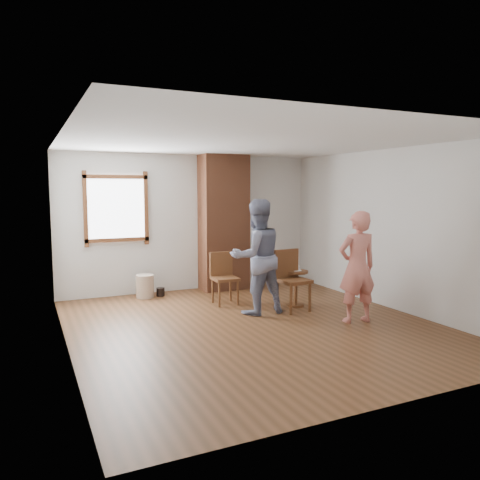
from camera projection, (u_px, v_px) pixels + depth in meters
name	position (u px, v px, depth m)	size (l,w,h in m)	color
ground	(254.00, 326.00, 6.69)	(5.50, 5.50, 0.00)	brown
room_shell	(233.00, 198.00, 7.02)	(5.04, 5.52, 2.62)	silver
brick_chimney	(224.00, 223.00, 9.05)	(0.90, 0.50, 2.60)	brown
stoneware_crock	(145.00, 286.00, 8.42)	(0.32, 0.32, 0.41)	#CAAE92
dark_pot	(161.00, 292.00, 8.55)	(0.15, 0.15, 0.15)	black
dining_chair_left	(223.00, 275.00, 7.97)	(0.42, 0.42, 0.88)	brown
dining_chair_right	(291.00, 276.00, 7.53)	(0.49, 0.49, 0.97)	brown
side_table	(296.00, 282.00, 7.79)	(0.40, 0.40, 0.60)	brown
cake_plate	(296.00, 270.00, 7.76)	(0.18, 0.18, 0.01)	white
cake_slice	(297.00, 268.00, 7.77)	(0.08, 0.07, 0.06)	white
man	(257.00, 257.00, 7.28)	(0.87, 0.68, 1.79)	#131535
person_pink	(357.00, 267.00, 6.81)	(0.60, 0.39, 1.64)	#EE8577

